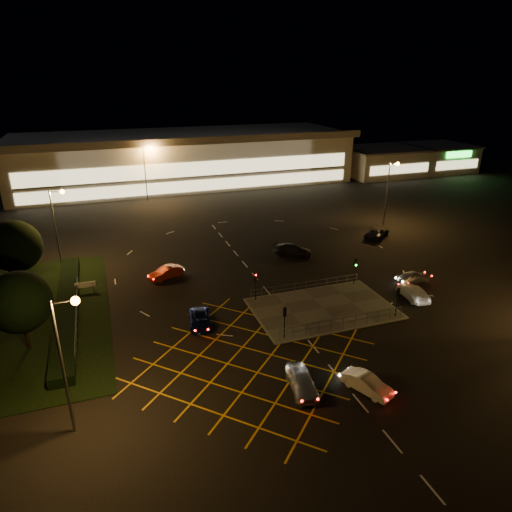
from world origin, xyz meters
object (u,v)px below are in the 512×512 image
object	(u,v)px
car_left_blue	(200,320)
car_approach_white	(413,292)
signal_nw	(256,281)
car_queue_white	(367,384)
car_near_silver	(302,381)
car_right_silver	(414,277)
car_circ_red	(166,273)
signal_sw	(285,316)
signal_se	(398,296)
car_east_grey	(377,233)
signal_ne	(355,266)
car_far_dkgrey	(293,250)

from	to	relation	value
car_left_blue	car_approach_white	size ratio (longest dim) A/B	0.91
signal_nw	car_queue_white	xyz separation A→B (m)	(3.16, -16.89, -1.70)
car_near_silver	car_approach_white	xyz separation A→B (m)	(17.86, 10.18, -0.06)
car_left_blue	car_right_silver	xyz separation A→B (m)	(25.72, 1.42, 0.06)
car_approach_white	car_circ_red	bearing A→B (deg)	-22.95
signal_sw	signal_se	bearing A→B (deg)	-180.00
car_queue_white	car_right_silver	xyz separation A→B (m)	(15.82, 15.28, 0.01)
car_queue_white	car_right_silver	distance (m)	22.00
car_approach_white	car_east_grey	bearing A→B (deg)	-104.94
signal_se	signal_ne	size ratio (longest dim) A/B	1.00
car_far_dkgrey	car_east_grey	world-z (taller)	car_far_dkgrey
signal_ne	car_circ_red	world-z (taller)	signal_ne
signal_nw	car_left_blue	xyz separation A→B (m)	(-6.73, -3.03, -1.75)
signal_nw	signal_sw	bearing A→B (deg)	-90.00
signal_ne	car_circ_red	xyz separation A→B (m)	(-20.13, 9.06, -1.66)
car_left_blue	car_east_grey	bearing A→B (deg)	37.28
signal_sw	car_right_silver	size ratio (longest dim) A/B	0.79
signal_nw	car_circ_red	xyz separation A→B (m)	(-8.13, 9.06, -1.66)
signal_nw	car_left_blue	bearing A→B (deg)	-155.80
signal_sw	car_approach_white	size ratio (longest dim) A/B	0.65
signal_se	car_right_silver	world-z (taller)	signal_se
car_far_dkgrey	car_right_silver	size ratio (longest dim) A/B	1.31
car_east_grey	signal_nw	bearing A→B (deg)	79.43
signal_se	car_queue_white	bearing A→B (deg)	45.21
signal_se	signal_nw	world-z (taller)	same
car_circ_red	car_left_blue	bearing A→B (deg)	-17.39
signal_ne	car_right_silver	xyz separation A→B (m)	(6.98, -1.60, -1.69)
signal_ne	car_right_silver	distance (m)	7.36
signal_se	car_approach_white	xyz separation A→B (m)	(4.38, 3.03, -1.66)
car_near_silver	car_approach_white	distance (m)	20.56
car_near_silver	car_east_grey	distance (m)	37.96
car_left_blue	car_far_dkgrey	world-z (taller)	car_far_dkgrey
signal_nw	car_near_silver	size ratio (longest dim) A/B	0.70
signal_sw	car_queue_white	distance (m)	9.60
signal_ne	car_queue_white	distance (m)	19.14
signal_se	car_east_grey	size ratio (longest dim) A/B	0.60
signal_nw	car_left_blue	world-z (taller)	signal_nw
car_circ_red	car_approach_white	world-z (taller)	car_circ_red
car_queue_white	car_circ_red	bearing A→B (deg)	88.45
signal_se	car_far_dkgrey	size ratio (longest dim) A/B	0.60
signal_se	signal_sw	bearing A→B (deg)	0.00
signal_sw	car_right_silver	bearing A→B (deg)	-161.42
car_queue_white	car_far_dkgrey	distance (m)	28.32
car_queue_white	car_circ_red	xyz separation A→B (m)	(-11.30, 25.95, 0.04)
signal_se	car_near_silver	size ratio (longest dim) A/B	0.70
car_near_silver	signal_nw	bearing A→B (deg)	92.92
car_near_silver	car_queue_white	bearing A→B (deg)	-12.14
signal_se	car_near_silver	bearing A→B (deg)	27.94
signal_sw	car_approach_white	bearing A→B (deg)	-169.51
car_queue_white	car_approach_white	world-z (taller)	car_approach_white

